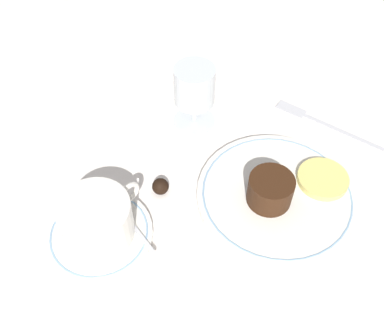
{
  "coord_description": "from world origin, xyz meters",
  "views": [
    {
      "loc": [
        -0.35,
        -0.22,
        0.54
      ],
      "look_at": [
        -0.06,
        0.06,
        0.04
      ],
      "focal_mm": 42.0,
      "sensor_mm": 36.0,
      "label": 1
    }
  ],
  "objects_px": {
    "wine_glass": "(194,90)",
    "dessert_cake": "(270,190)",
    "fork": "(317,120)",
    "dinner_plate": "(276,196)",
    "coffee_cup": "(97,219)"
  },
  "relations": [
    {
      "from": "coffee_cup",
      "to": "wine_glass",
      "type": "distance_m",
      "value": 0.26
    },
    {
      "from": "fork",
      "to": "dessert_cake",
      "type": "height_order",
      "value": "dessert_cake"
    },
    {
      "from": "wine_glass",
      "to": "dessert_cake",
      "type": "xyz_separation_m",
      "value": [
        -0.05,
        -0.19,
        -0.03
      ]
    },
    {
      "from": "fork",
      "to": "coffee_cup",
      "type": "bearing_deg",
      "value": 167.29
    },
    {
      "from": "dinner_plate",
      "to": "wine_glass",
      "type": "relative_size",
      "value": 2.09
    },
    {
      "from": "wine_glass",
      "to": "dessert_cake",
      "type": "relative_size",
      "value": 1.73
    },
    {
      "from": "dinner_plate",
      "to": "fork",
      "type": "height_order",
      "value": "dinner_plate"
    },
    {
      "from": "coffee_cup",
      "to": "fork",
      "type": "bearing_deg",
      "value": -12.71
    },
    {
      "from": "coffee_cup",
      "to": "dessert_cake",
      "type": "relative_size",
      "value": 1.92
    },
    {
      "from": "dinner_plate",
      "to": "dessert_cake",
      "type": "distance_m",
      "value": 0.03
    },
    {
      "from": "coffee_cup",
      "to": "wine_glass",
      "type": "relative_size",
      "value": 1.11
    },
    {
      "from": "dinner_plate",
      "to": "fork",
      "type": "bearing_deg",
      "value": 15.04
    },
    {
      "from": "dinner_plate",
      "to": "coffee_cup",
      "type": "xyz_separation_m",
      "value": [
        -0.21,
        0.13,
        0.03
      ]
    },
    {
      "from": "wine_glass",
      "to": "fork",
      "type": "height_order",
      "value": "wine_glass"
    },
    {
      "from": "dinner_plate",
      "to": "fork",
      "type": "xyz_separation_m",
      "value": [
        0.18,
        0.05,
        -0.01
      ]
    }
  ]
}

